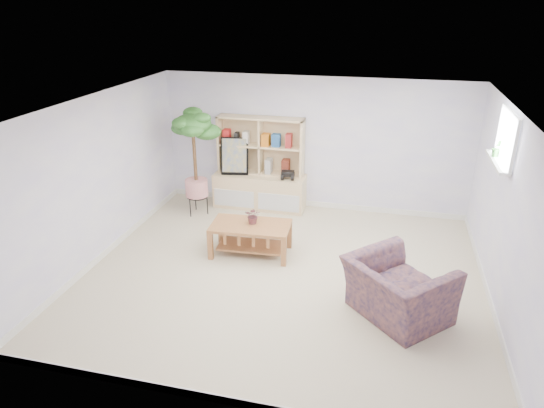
% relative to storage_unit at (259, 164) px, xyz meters
% --- Properties ---
extents(floor, '(5.50, 5.00, 0.01)m').
position_rel_storage_unit_xyz_m(floor, '(0.94, -2.24, -0.84)').
color(floor, '#B8AD8F').
rests_on(floor, ground).
extents(ceiling, '(5.50, 5.00, 0.01)m').
position_rel_storage_unit_xyz_m(ceiling, '(0.94, -2.24, 1.56)').
color(ceiling, white).
rests_on(ceiling, walls).
extents(walls, '(5.51, 5.01, 2.40)m').
position_rel_storage_unit_xyz_m(walls, '(0.94, -2.24, 0.36)').
color(walls, white).
rests_on(walls, floor).
extents(baseboard, '(5.50, 5.00, 0.10)m').
position_rel_storage_unit_xyz_m(baseboard, '(0.94, -2.24, -0.79)').
color(baseboard, white).
rests_on(baseboard, floor).
extents(window, '(0.10, 0.98, 0.68)m').
position_rel_storage_unit_xyz_m(window, '(3.67, -1.64, 1.16)').
color(window, white).
rests_on(window, walls).
extents(window_sill, '(0.14, 1.00, 0.04)m').
position_rel_storage_unit_xyz_m(window_sill, '(3.61, -1.64, 0.84)').
color(window_sill, white).
rests_on(window_sill, walls).
extents(storage_unit, '(1.68, 0.57, 1.68)m').
position_rel_storage_unit_xyz_m(storage_unit, '(0.00, 0.00, 0.00)').
color(storage_unit, beige).
rests_on(storage_unit, floor).
extents(poster, '(0.51, 0.20, 0.69)m').
position_rel_storage_unit_xyz_m(poster, '(-0.45, -0.06, 0.13)').
color(poster, gold).
rests_on(poster, storage_unit).
extents(toy_truck, '(0.35, 0.26, 0.17)m').
position_rel_storage_unit_xyz_m(toy_truck, '(0.55, -0.09, -0.12)').
color(toy_truck, black).
rests_on(toy_truck, storage_unit).
extents(coffee_table, '(1.22, 0.71, 0.48)m').
position_rel_storage_unit_xyz_m(coffee_table, '(0.33, -1.77, -0.60)').
color(coffee_table, brown).
rests_on(coffee_table, floor).
extents(table_plant, '(0.24, 0.21, 0.26)m').
position_rel_storage_unit_xyz_m(table_plant, '(0.36, -1.73, -0.23)').
color(table_plant, '#135920').
rests_on(table_plant, coffee_table).
extents(floor_tree, '(0.75, 0.75, 1.90)m').
position_rel_storage_unit_xyz_m(floor_tree, '(-1.01, -0.57, 0.11)').
color(floor_tree, '#2B6C27').
rests_on(floor_tree, floor).
extents(armchair, '(1.50, 1.49, 0.84)m').
position_rel_storage_unit_xyz_m(armchair, '(2.50, -2.88, -0.42)').
color(armchair, '#0F163D').
rests_on(armchair, floor).
extents(sill_plant, '(0.14, 0.12, 0.24)m').
position_rel_storage_unit_xyz_m(sill_plant, '(3.61, -1.47, 0.98)').
color(sill_plant, '#2B6C27').
rests_on(sill_plant, window_sill).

